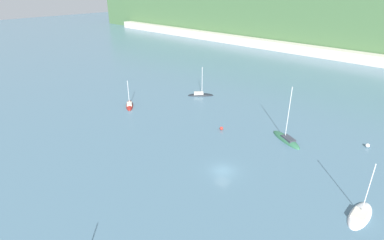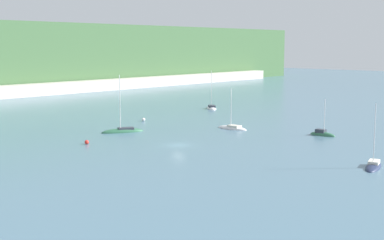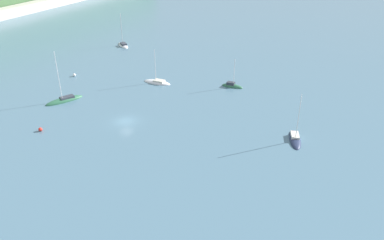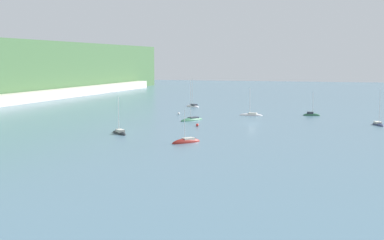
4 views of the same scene
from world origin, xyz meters
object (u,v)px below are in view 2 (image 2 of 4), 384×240
sailboat_1 (322,135)px  mooring_buoy_0 (87,142)px  sailboat_4 (373,166)px  mooring_buoy_1 (143,120)px  sailboat_3 (211,108)px  sailboat_6 (123,132)px  sailboat_0 (232,128)px

sailboat_1 → mooring_buoy_0: (-38.07, 27.39, 0.27)m
sailboat_4 → mooring_buoy_0: 50.24m
mooring_buoy_1 → sailboat_4: bearing=-99.1°
sailboat_4 → mooring_buoy_0: (-17.52, 47.08, 0.28)m
sailboat_3 → mooring_buoy_0: 61.00m
mooring_buoy_0 → mooring_buoy_1: (27.40, 14.42, 0.02)m
sailboat_6 → sailboat_4: bearing=121.4°
sailboat_0 → sailboat_4: 41.32m
sailboat_6 → mooring_buoy_0: size_ratio=16.41×
sailboat_0 → sailboat_1: 19.58m
sailboat_0 → sailboat_6: (-19.06, 14.28, 0.01)m
sailboat_0 → sailboat_3: bearing=-42.9°
sailboat_1 → sailboat_6: 41.21m
mooring_buoy_1 → sailboat_3: bearing=8.3°
sailboat_0 → sailboat_6: 23.82m
sailboat_1 → mooring_buoy_0: bearing=-124.4°
sailboat_3 → mooring_buoy_1: 30.93m
mooring_buoy_1 → sailboat_1: bearing=-75.7°
sailboat_1 → sailboat_4: size_ratio=0.80×
sailboat_0 → sailboat_6: sailboat_6 is taller
sailboat_1 → sailboat_6: sailboat_6 is taller
mooring_buoy_0 → mooring_buoy_1: 30.96m
mooring_buoy_0 → mooring_buoy_1: size_ratio=0.95×
sailboat_3 → sailboat_0: bearing=177.2°
mooring_buoy_0 → sailboat_1: bearing=-35.7°
sailboat_6 → sailboat_3: bearing=-136.4°
mooring_buoy_0 → sailboat_6: bearing=22.9°
sailboat_4 → mooring_buoy_1: 62.29m
sailboat_1 → mooring_buoy_0: sailboat_1 is taller
sailboat_1 → mooring_buoy_0: 46.90m
sailboat_6 → sailboat_1: bearing=153.6°
sailboat_3 → sailboat_4: (-40.48, -65.98, -0.01)m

